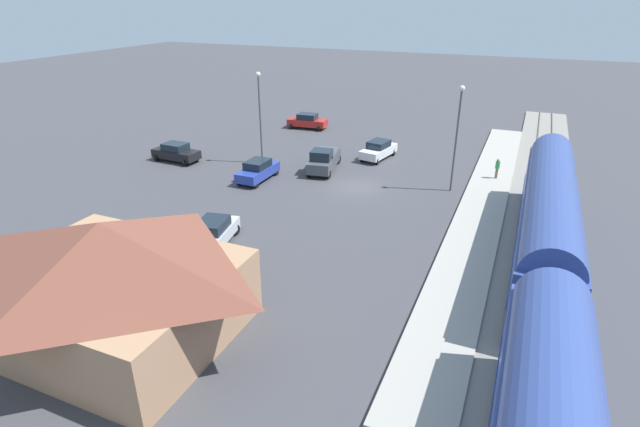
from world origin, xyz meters
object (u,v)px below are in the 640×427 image
object	(u,v)px
light_pole_near_platform	(458,127)
sedan_red	(307,121)
pickup_charcoal	(324,159)
sedan_white	(378,150)
sedan_blue	(258,170)
light_pole_lot_center	(260,108)
sedan_silver	(213,233)
sedan_black	(176,152)
station_building	(109,277)
pedestrian_on_platform	(497,167)

from	to	relation	value
light_pole_near_platform	sedan_red	bearing A→B (deg)	-35.62
pickup_charcoal	sedan_white	distance (m)	6.30
sedan_blue	pickup_charcoal	bearing A→B (deg)	-132.84
light_pole_lot_center	sedan_blue	bearing A→B (deg)	115.13
sedan_red	sedan_silver	world-z (taller)	same
sedan_red	sedan_white	world-z (taller)	same
sedan_blue	sedan_red	xyz separation A→B (m)	(3.42, -17.49, 0.00)
sedan_black	pickup_charcoal	bearing A→B (deg)	-167.56
sedan_white	light_pole_lot_center	size ratio (longest dim) A/B	0.58
sedan_blue	sedan_silver	size ratio (longest dim) A/B	0.95
station_building	light_pole_lot_center	size ratio (longest dim) A/B	1.36
pickup_charcoal	sedan_silver	world-z (taller)	pickup_charcoal
sedan_black	pickup_charcoal	size ratio (longest dim) A/B	0.81
sedan_blue	sedan_white	world-z (taller)	same
pickup_charcoal	light_pole_lot_center	size ratio (longest dim) A/B	0.68
pedestrian_on_platform	pickup_charcoal	distance (m)	14.73
station_building	pickup_charcoal	bearing A→B (deg)	-89.86
pedestrian_on_platform	light_pole_lot_center	distance (m)	21.17
sedan_black	light_pole_near_platform	size ratio (longest dim) A/B	0.55
station_building	sedan_blue	size ratio (longest dim) A/B	2.50
sedan_blue	sedan_silver	distance (m)	11.92
sedan_silver	light_pole_lot_center	bearing A→B (deg)	-71.08
pickup_charcoal	light_pole_near_platform	size ratio (longest dim) A/B	0.68
light_pole_lot_center	sedan_black	bearing A→B (deg)	20.07
light_pole_near_platform	pedestrian_on_platform	bearing A→B (deg)	-130.88
sedan_blue	sedan_white	size ratio (longest dim) A/B	0.95
pickup_charcoal	sedan_red	world-z (taller)	pickup_charcoal
sedan_black	light_pole_near_platform	xyz separation A→B (m)	(-25.06, -2.56, 4.30)
sedan_blue	light_pole_near_platform	size ratio (longest dim) A/B	0.54
sedan_black	sedan_white	distance (m)	19.13
station_building	sedan_silver	xyz separation A→B (m)	(0.84, -8.96, -2.05)
pedestrian_on_platform	sedan_black	xyz separation A→B (m)	(28.19, 6.17, -0.40)
sedan_white	light_pole_near_platform	world-z (taller)	light_pole_near_platform
sedan_blue	sedan_silver	bearing A→B (deg)	106.49
sedan_red	light_pole_near_platform	size ratio (longest dim) A/B	0.56
sedan_black	sedan_white	size ratio (longest dim) A/B	0.96
pedestrian_on_platform	pickup_charcoal	size ratio (longest dim) A/B	0.30
sedan_red	sedan_black	bearing A→B (deg)	68.81
sedan_blue	light_pole_lot_center	xyz separation A→B (m)	(1.99, -4.24, 4.28)
sedan_silver	pedestrian_on_platform	bearing A→B (deg)	-128.53
pickup_charcoal	sedan_white	world-z (taller)	pickup_charcoal
pickup_charcoal	light_pole_lot_center	bearing A→B (deg)	2.32
sedan_blue	pickup_charcoal	world-z (taller)	pickup_charcoal
light_pole_lot_center	sedan_red	bearing A→B (deg)	-83.85
sedan_blue	light_pole_lot_center	distance (m)	6.34
pedestrian_on_platform	light_pole_lot_center	bearing A→B (deg)	9.33
pedestrian_on_platform	sedan_blue	bearing A→B (deg)	22.31
pickup_charcoal	light_pole_lot_center	distance (m)	7.41
station_building	pickup_charcoal	size ratio (longest dim) A/B	2.00
sedan_red	sedan_white	xyz separation A→B (m)	(-11.00, 7.72, 0.00)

